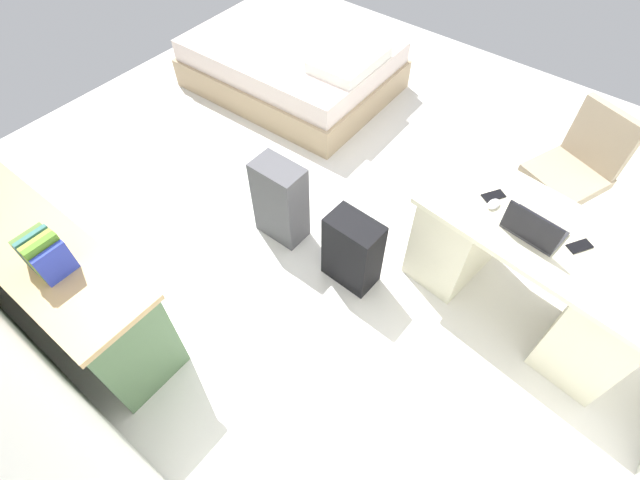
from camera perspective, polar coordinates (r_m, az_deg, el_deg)
The scene contains 12 objects.
ground_plane at distance 3.68m, azimuth 2.13°, elevation 3.47°, with size 5.91×5.91×0.00m, color silver.
desk at distance 3.12m, azimuth 24.27°, elevation -3.55°, with size 1.51×0.83×0.75m.
office_chair at distance 3.79m, azimuth 28.32°, elevation 6.80°, with size 0.60×0.60×0.94m.
credenza at distance 3.29m, azimuth -30.00°, elevation -3.76°, with size 1.80×0.48×0.76m.
bed at distance 4.88m, azimuth -3.33°, elevation 20.76°, with size 1.94×1.45×0.58m.
suitcase_black at distance 3.09m, azimuth 4.02°, elevation -1.38°, with size 0.36×0.22×0.56m, color black.
suitcase_spare_grey at distance 3.32m, azimuth -4.91°, elevation 4.77°, with size 0.36×0.22×0.66m, color #4C4C51.
laptop at distance 2.78m, azimuth 24.76°, elevation 1.29°, with size 0.33×0.26×0.21m.
computer_mouse at distance 2.87m, azimuth 20.63°, elevation 4.16°, with size 0.06×0.10×0.03m, color white.
cell_phone_near_laptop at distance 2.87m, azimuth 29.35°, elevation -0.67°, with size 0.07×0.14×0.01m, color black.
cell_phone_by_mouse at distance 2.94m, azimuth 20.59°, elevation 5.13°, with size 0.07×0.14×0.01m, color black.
book_row at distance 2.72m, azimuth -30.82°, elevation -1.43°, with size 0.24×0.17×0.24m.
Camera 1 is at (-1.41, 2.01, 2.74)m, focal length 25.97 mm.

